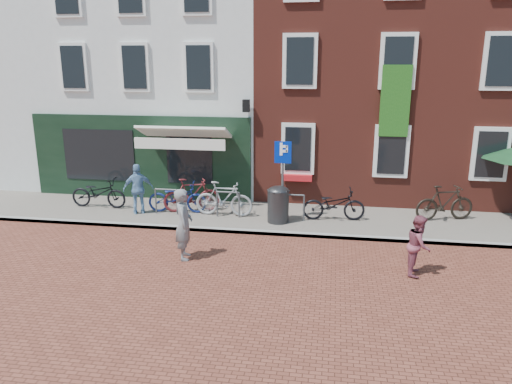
% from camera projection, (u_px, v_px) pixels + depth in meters
% --- Properties ---
extents(ground, '(80.00, 80.00, 0.00)m').
position_uv_depth(ground, '(271.00, 236.00, 14.00)').
color(ground, brown).
extents(sidewalk, '(24.00, 3.00, 0.10)m').
position_uv_depth(sidewalk, '(309.00, 219.00, 15.26)').
color(sidewalk, slate).
rests_on(sidewalk, ground).
extents(building_stucco, '(8.00, 8.00, 9.00)m').
position_uv_depth(building_stucco, '(174.00, 68.00, 20.25)').
color(building_stucco, silver).
rests_on(building_stucco, ground).
extents(building_brick_mid, '(6.00, 8.00, 10.00)m').
position_uv_depth(building_brick_mid, '(346.00, 55.00, 19.05)').
color(building_brick_mid, maroon).
rests_on(building_brick_mid, ground).
extents(building_brick_right, '(6.00, 8.00, 10.00)m').
position_uv_depth(building_brick_right, '(511.00, 55.00, 18.13)').
color(building_brick_right, maroon).
rests_on(building_brick_right, ground).
extents(filler_left, '(7.00, 8.00, 9.00)m').
position_uv_depth(filler_left, '(8.00, 68.00, 21.40)').
color(filler_left, silver).
rests_on(filler_left, ground).
extents(litter_bin, '(0.64, 0.64, 1.18)m').
position_uv_depth(litter_bin, '(278.00, 202.00, 14.72)').
color(litter_bin, '#2E2E30').
rests_on(litter_bin, sidewalk).
extents(parking_sign, '(0.50, 0.07, 2.43)m').
position_uv_depth(parking_sign, '(283.00, 166.00, 14.63)').
color(parking_sign, '#4C4C4F').
rests_on(parking_sign, sidewalk).
extents(woman, '(0.58, 0.74, 1.81)m').
position_uv_depth(woman, '(184.00, 224.00, 12.19)').
color(woman, slate).
rests_on(woman, ground).
extents(boy, '(0.67, 0.79, 1.43)m').
position_uv_depth(boy, '(419.00, 245.00, 11.33)').
color(boy, '#863E4D').
rests_on(boy, ground).
extents(cafe_person, '(1.02, 0.76, 1.61)m').
position_uv_depth(cafe_person, '(138.00, 189.00, 15.49)').
color(cafe_person, '#668EB6').
rests_on(cafe_person, sidewalk).
extents(bicycle_0, '(1.88, 0.67, 0.99)m').
position_uv_depth(bicycle_0, '(99.00, 193.00, 16.20)').
color(bicycle_0, black).
rests_on(bicycle_0, sidewalk).
extents(bicycle_1, '(1.89, 1.06, 1.10)m').
position_uv_depth(bicycle_1, '(192.00, 195.00, 15.75)').
color(bicycle_1, maroon).
rests_on(bicycle_1, sidewalk).
extents(bicycle_2, '(1.93, 0.80, 0.99)m').
position_uv_depth(bicycle_2, '(177.00, 197.00, 15.69)').
color(bicycle_2, navy).
rests_on(bicycle_2, sidewalk).
extents(bicycle_3, '(1.84, 0.56, 1.10)m').
position_uv_depth(bicycle_3, '(224.00, 199.00, 15.33)').
color(bicycle_3, '#979698').
rests_on(bicycle_3, sidewalk).
extents(bicycle_4, '(1.94, 0.86, 0.99)m').
position_uv_depth(bicycle_4, '(334.00, 204.00, 14.93)').
color(bicycle_4, black).
rests_on(bicycle_4, sidewalk).
extents(bicycle_5, '(1.90, 1.00, 1.10)m').
position_uv_depth(bicycle_5, '(445.00, 203.00, 14.89)').
color(bicycle_5, black).
rests_on(bicycle_5, sidewalk).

